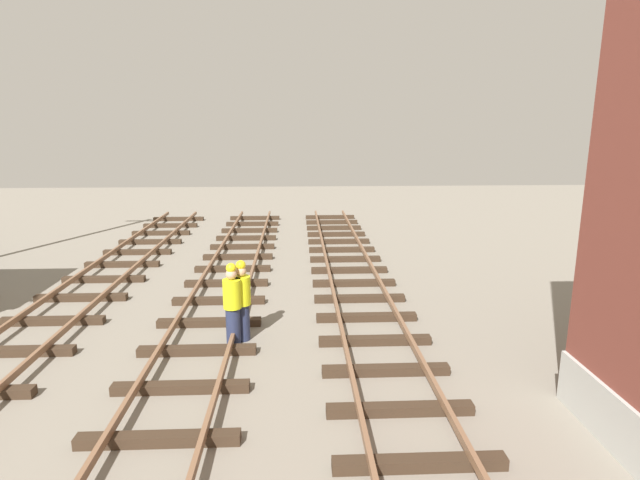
% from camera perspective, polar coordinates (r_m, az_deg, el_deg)
% --- Properties ---
extents(track_worker_foreground, '(0.40, 0.40, 1.87)m').
position_cam_1_polar(track_worker_foreground, '(11.41, -9.78, -7.12)').
color(track_worker_foreground, '#262D4C').
rests_on(track_worker_foreground, ground).
extents(track_worker_distant, '(0.40, 0.40, 1.87)m').
position_cam_1_polar(track_worker_distant, '(11.60, -8.73, -6.75)').
color(track_worker_distant, '#262D4C').
rests_on(track_worker_distant, ground).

